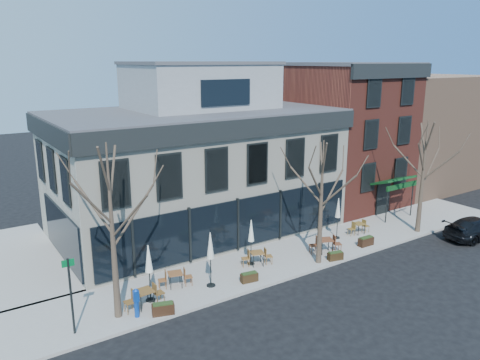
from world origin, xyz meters
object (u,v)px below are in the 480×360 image
parked_sedan (477,228)px  umbrella_0 (149,262)px  cafe_set_0 (144,297)px  call_box (136,302)px

parked_sedan → umbrella_0: (-21.17, 3.91, 1.45)m
parked_sedan → cafe_set_0: (-21.65, 3.47, -0.02)m
cafe_set_0 → umbrella_0: size_ratio=0.70×
call_box → cafe_set_0: bearing=44.2°
cafe_set_0 → umbrella_0: 1.61m
parked_sedan → umbrella_0: 21.58m
cafe_set_0 → umbrella_0: (0.48, 0.44, 1.47)m
parked_sedan → umbrella_0: bearing=87.2°
parked_sedan → cafe_set_0: size_ratio=2.44×
call_box → cafe_set_0: 0.88m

